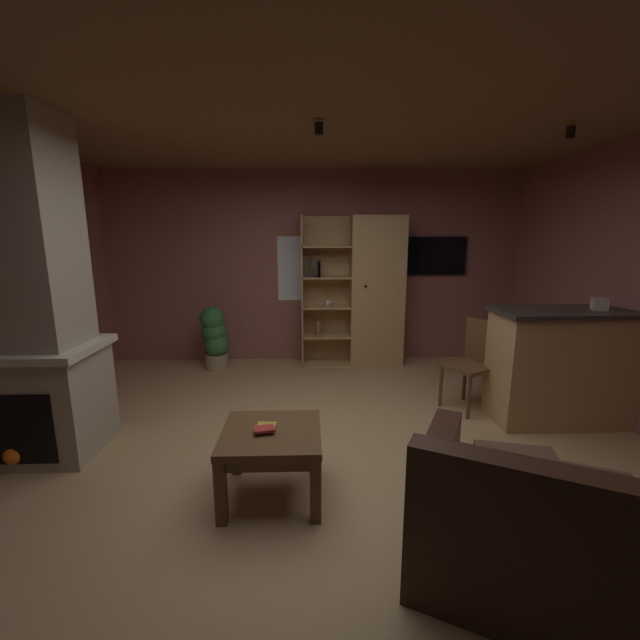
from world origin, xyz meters
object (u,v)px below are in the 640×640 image
Objects in this scene: table_book_0 at (266,426)px; bookshelf_cabinet at (370,292)px; tissue_box at (600,304)px; leather_couch at (575,545)px; potted_floor_plant at (215,336)px; table_book_1 at (264,429)px; wall_mounted_tv at (432,256)px; stone_fireplace at (22,310)px; kitchen_bar_counter at (574,366)px; coffee_table at (272,443)px; dining_chair at (474,359)px.

bookshelf_cabinet is at bearing 68.61° from table_book_0.
tissue_box is 2.54m from leather_couch.
potted_floor_plant is at bearing 124.48° from leather_couch.
tissue_box reaches higher than table_book_1.
wall_mounted_tv is at bearing 83.09° from leather_couch.
stone_fireplace reaches higher than kitchen_bar_counter.
bookshelf_cabinet is (3.08, 2.31, -0.19)m from stone_fireplace.
tissue_box is at bearing -46.18° from bookshelf_cabinet.
leather_couch is at bearing -29.87° from coffee_table.
wall_mounted_tv is (0.06, 1.77, 0.96)m from dining_chair.
coffee_table is at bearing -160.07° from tissue_box.
bookshelf_cabinet is at bearing 131.49° from kitchen_bar_counter.
table_book_0 is at bearing -159.90° from kitchen_bar_counter.
kitchen_bar_counter reaches higher than coffee_table.
table_book_0 is 0.14× the size of wall_mounted_tv.
leather_couch is at bearing -30.51° from table_book_0.
potted_floor_plant is 3.21m from wall_mounted_tv.
leather_couch is at bearing -96.91° from wall_mounted_tv.
table_book_0 is at bearing 129.30° from coffee_table.
wall_mounted_tv reaches higher than table_book_0.
table_book_1 is at bearing -19.72° from stone_fireplace.
coffee_table is 3.92m from wall_mounted_tv.
kitchen_bar_counter is 4.15m from potted_floor_plant.
potted_floor_plant is (-0.95, 2.83, -0.06)m from table_book_1.
wall_mounted_tv is at bearing 57.36° from table_book_1.
table_book_0 is at bearing -70.79° from potted_floor_plant.
leather_couch reaches higher than table_book_0.
table_book_0 is at bearing -161.05° from tissue_box.
tissue_box is 0.92× the size of table_book_0.
kitchen_bar_counter reaches higher than potted_floor_plant.
dining_chair is at bearing 34.41° from table_book_0.
dining_chair is (-0.83, 0.33, -0.02)m from kitchen_bar_counter.
coffee_table is at bearing 39.53° from table_book_1.
potted_floor_plant is (-3.93, 1.73, -0.70)m from tissue_box.
wall_mounted_tv is (0.91, 0.21, 0.49)m from bookshelf_cabinet.
kitchen_bar_counter is at bearing 5.06° from stone_fireplace.
stone_fireplace is 1.30× the size of bookshelf_cabinet.
table_book_0 is (-0.04, 0.04, 0.10)m from coffee_table.
leather_couch is at bearing -100.71° from dining_chair.
table_book_0 is at bearing -145.59° from dining_chair.
kitchen_bar_counter is (4.75, 0.42, -0.65)m from stone_fireplace.
kitchen_bar_counter is 1.81× the size of potted_floor_plant.
tissue_box is at bearing 18.95° from table_book_0.
stone_fireplace is 1.71× the size of kitchen_bar_counter.
wall_mounted_tv is at bearing 7.34° from potted_floor_plant.
kitchen_bar_counter is 3.00m from table_book_0.
leather_couch reaches higher than coffee_table.
table_book_0 is (-1.15, -2.92, -0.52)m from bookshelf_cabinet.
stone_fireplace reaches higher than table_book_0.
dining_chair is at bearing -25.09° from potted_floor_plant.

